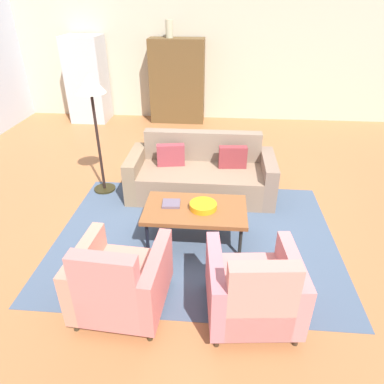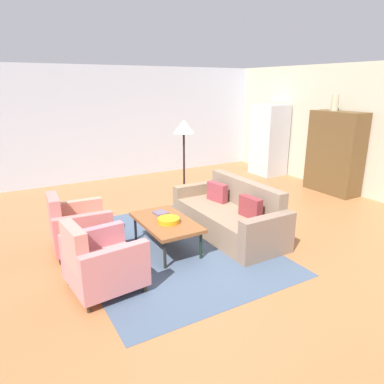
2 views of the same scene
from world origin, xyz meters
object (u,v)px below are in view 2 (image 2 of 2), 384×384
object	(u,v)px
coffee_table	(166,223)
floor_lamp	(184,135)
couch	(231,216)
armchair_left	(76,229)
fruit_bowl	(169,220)
refrigerator	(269,140)
book_stack	(161,213)
cabinet	(335,153)
armchair_right	(99,264)
vase_tall	(335,103)

from	to	relation	value
coffee_table	floor_lamp	size ratio (longest dim) A/B	0.70
couch	floor_lamp	world-z (taller)	floor_lamp
coffee_table	armchair_left	xyz separation A→B (m)	(-0.60, -1.17, -0.07)
fruit_bowl	refrigerator	size ratio (longest dim) A/B	0.17
book_stack	cabinet	bearing A→B (deg)	95.85
couch	refrigerator	size ratio (longest dim) A/B	1.14
couch	cabinet	bearing A→B (deg)	-77.48
couch	book_stack	xyz separation A→B (m)	(-0.29, -1.14, 0.18)
refrigerator	book_stack	bearing A→B (deg)	-60.36
armchair_left	armchair_right	world-z (taller)	same
armchair_left	fruit_bowl	world-z (taller)	armchair_left
armchair_left	fruit_bowl	distance (m)	1.37
armchair_left	book_stack	world-z (taller)	armchair_left
couch	refrigerator	distance (m)	4.32
book_stack	cabinet	xyz separation A→B (m)	(-0.46, 4.49, 0.44)
book_stack	floor_lamp	size ratio (longest dim) A/B	0.13
armchair_right	fruit_bowl	bearing A→B (deg)	108.14
coffee_table	floor_lamp	distance (m)	2.12
floor_lamp	coffee_table	bearing A→B (deg)	-37.06
cabinet	floor_lamp	bearing A→B (deg)	-102.05
couch	cabinet	world-z (taller)	cabinet
armchair_right	cabinet	bearing A→B (deg)	97.69
armchair_left	book_stack	xyz separation A→B (m)	(0.32, 1.22, 0.12)
coffee_table	refrigerator	xyz separation A→B (m)	(-2.78, 4.43, 0.51)
couch	refrigerator	xyz separation A→B (m)	(-2.78, 3.25, 0.64)
coffee_table	vase_tall	bearing A→B (deg)	101.22
armchair_left	vase_tall	size ratio (longest dim) A/B	2.52
fruit_bowl	floor_lamp	bearing A→B (deg)	144.59
armchair_left	cabinet	world-z (taller)	cabinet
book_stack	vase_tall	size ratio (longest dim) A/B	0.63
coffee_table	cabinet	distance (m)	4.62
refrigerator	floor_lamp	world-z (taller)	refrigerator
armchair_left	refrigerator	xyz separation A→B (m)	(-2.18, 5.60, 0.58)
floor_lamp	armchair_right	bearing A→B (deg)	-47.59
coffee_table	vase_tall	distance (m)	4.88
vase_tall	couch	bearing A→B (deg)	-74.96
cabinet	refrigerator	distance (m)	2.04
cabinet	armchair_left	bearing A→B (deg)	-88.55
vase_tall	floor_lamp	xyz separation A→B (m)	(-0.58, -3.42, -0.53)
couch	coffee_table	bearing A→B (deg)	89.93
couch	armchair_right	xyz separation A→B (m)	(0.61, -2.35, 0.06)
refrigerator	cabinet	bearing A→B (deg)	2.94
armchair_left	floor_lamp	distance (m)	2.68
floor_lamp	refrigerator	bearing A→B (deg)	111.48
armchair_left	cabinet	size ratio (longest dim) A/B	0.49
refrigerator	fruit_bowl	bearing A→B (deg)	-57.02
couch	armchair_right	bearing A→B (deg)	104.39
couch	fruit_bowl	bearing A→B (deg)	94.35
couch	armchair_right	size ratio (longest dim) A/B	2.39
book_stack	armchair_right	bearing A→B (deg)	-53.60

